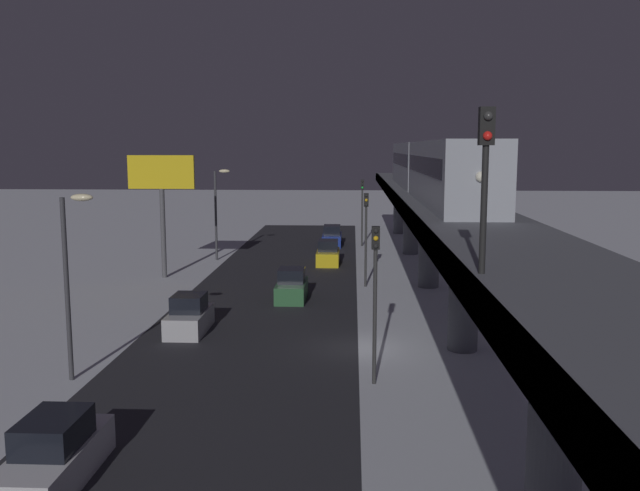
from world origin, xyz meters
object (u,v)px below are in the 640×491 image
Objects in this scene: traffic_light_mid at (366,226)px; sedan_white at (55,456)px; traffic_light_far at (362,203)px; rail_signal at (486,161)px; sedan_yellow at (328,254)px; subway_train at (430,166)px; sedan_green at (292,287)px; sedan_silver at (189,317)px; traffic_light_near at (375,282)px; sedan_blue at (332,237)px; commercial_billboard at (162,184)px.

sedan_white is at bearing 71.61° from traffic_light_mid.
sedan_white is 0.74× the size of traffic_light_far.
sedan_white is at bearing -6.53° from rail_signal.
subway_train is at bearing -49.50° from sedan_yellow.
sedan_green is 0.63× the size of traffic_light_mid.
sedan_yellow is at bearing -99.81° from sedan_white.
subway_train reaches higher than sedan_silver.
rail_signal reaches higher than sedan_yellow.
rail_signal is 0.84× the size of sedan_white.
traffic_light_near is 19.35m from traffic_light_mid.
sedan_silver is at bearing -101.46° from sedan_blue.
sedan_yellow is 1.02× the size of sedan_silver.
sedan_blue is at bearing -81.58° from traffic_light_mid.
rail_signal reaches higher than sedan_blue.
sedan_white is 0.74× the size of traffic_light_mid.
sedan_green is 24.23m from sedan_white.
traffic_light_mid is (4.30, 0.59, -3.99)m from subway_train.
commercial_billboard reaches higher than sedan_silver.
sedan_silver is 16.67m from commercial_billboard.
sedan_blue is (5.15, -48.90, -8.35)m from rail_signal.
sedan_blue is at bearing -97.66° from sedan_white.
traffic_light_mid is at bearing -90.00° from traffic_light_near.
sedan_yellow and sedan_green have the same top height.
rail_signal is at bearing 86.08° from subway_train.
traffic_light_mid is (2.25, -29.30, -4.94)m from rail_signal.
traffic_light_near is (-4.70, 15.16, 3.40)m from sedan_green.
sedan_green is at bearing -97.76° from sedan_yellow.
sedan_yellow and sedan_silver have the same top height.
sedan_blue is 0.72× the size of traffic_light_near.
subway_train is 9.22× the size of sedan_silver.
rail_signal reaches higher than commercial_billboard.
traffic_light_far reaches higher than sedan_yellow.
subway_train is at bearing -93.92° from rail_signal.
sedan_silver is at bearing -90.00° from sedan_white.
traffic_light_far is (0.00, -38.70, 0.00)m from traffic_light_near.
sedan_green is 0.45× the size of commercial_billboard.
sedan_white is (6.40, 37.00, -0.00)m from sedan_yellow.
sedan_yellow is 0.64× the size of traffic_light_near.
rail_signal is at bearing 92.64° from traffic_light_far.
sedan_yellow is 11.26m from traffic_light_far.
commercial_billboard is (14.67, 16.75, 2.63)m from traffic_light_far.
traffic_light_near is 0.72× the size of commercial_billboard.
traffic_light_mid is at bearing -72.18° from sedan_yellow.
subway_train is 13.32m from sedan_yellow.
sedan_yellow is at bearing 74.32° from traffic_light_far.
traffic_light_mid is 1.00× the size of traffic_light_far.
commercial_billboard is (16.91, -31.90, -2.30)m from rail_signal.
commercial_billboard is at bearing 48.79° from traffic_light_far.
sedan_silver is at bearing -38.40° from traffic_light_near.
subway_train reaches higher than sedan_green.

